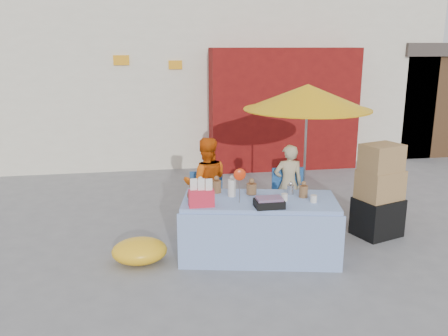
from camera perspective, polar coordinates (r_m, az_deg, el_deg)
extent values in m
plane|color=slate|center=(6.28, -1.39, -10.34)|extent=(80.00, 80.00, 0.00)
cube|color=silver|center=(12.67, -6.26, 12.67)|extent=(12.00, 5.00, 4.50)
cube|color=maroon|center=(10.38, 7.24, 6.99)|extent=(3.20, 0.60, 2.60)
cube|color=#4C331E|center=(13.83, 22.41, 7.46)|extent=(2.60, 3.00, 2.40)
cube|color=#3F3833|center=(13.75, 22.96, 13.03)|extent=(2.80, 3.20, 0.30)
cube|color=orange|center=(10.13, -12.26, 12.56)|extent=(0.32, 0.04, 0.20)
cube|color=orange|center=(10.15, -5.87, 12.24)|extent=(0.28, 0.04, 0.18)
cube|color=#8FAFE5|center=(6.14, 4.25, -7.13)|extent=(2.07, 1.25, 0.76)
cube|color=#8FAFE5|center=(5.73, 4.38, -9.01)|extent=(1.94, 0.45, 0.71)
cube|color=#8FAFE5|center=(6.56, 4.12, -5.90)|extent=(1.94, 0.45, 0.71)
cylinder|color=silver|center=(6.14, -2.84, -2.41)|extent=(0.13, 0.13, 0.18)
cylinder|color=brown|center=(6.23, -0.89, -2.25)|extent=(0.14, 0.14, 0.16)
cylinder|color=silver|center=(6.07, 0.94, -2.41)|extent=(0.12, 0.12, 0.22)
cylinder|color=brown|center=(6.17, 3.33, -2.52)|extent=(0.16, 0.16, 0.14)
cylinder|color=#B2B2B7|center=(6.23, 8.00, -2.59)|extent=(0.11, 0.11, 0.12)
cylinder|color=brown|center=(6.12, 9.54, -2.80)|extent=(0.13, 0.13, 0.15)
cylinder|color=silver|center=(5.96, 7.27, -3.50)|extent=(0.10, 0.10, 0.09)
cylinder|color=silver|center=(5.96, 10.73, -3.66)|extent=(0.10, 0.10, 0.09)
sphere|color=brown|center=(5.91, -3.74, -3.26)|extent=(0.15, 0.15, 0.15)
ellipsoid|color=red|center=(5.75, 1.90, -0.79)|extent=(0.16, 0.08, 0.15)
cube|color=red|center=(5.70, -2.74, -3.65)|extent=(0.33, 0.20, 0.20)
cube|color=black|center=(5.71, 5.45, -4.28)|extent=(0.39, 0.31, 0.09)
cube|color=#21539A|center=(6.94, -1.96, -5.86)|extent=(0.50, 0.48, 0.45)
cube|color=#21539A|center=(7.01, -2.16, -1.98)|extent=(0.48, 0.06, 0.40)
cube|color=#21539A|center=(7.20, 7.98, -5.21)|extent=(0.50, 0.48, 0.45)
cube|color=#21539A|center=(7.28, 7.64, -1.49)|extent=(0.48, 0.06, 0.40)
imported|color=#D5500B|center=(6.93, -2.16, -1.87)|extent=(0.68, 0.54, 1.37)
imported|color=#C0B088|center=(7.22, 7.73, -1.94)|extent=(0.46, 0.31, 1.22)
cylinder|color=gray|center=(7.35, 9.71, 1.42)|extent=(0.04, 0.04, 2.00)
cone|color=#E4A20B|center=(7.21, 10.02, 8.41)|extent=(1.90, 1.90, 0.38)
cylinder|color=#E4A20B|center=(7.23, 9.95, 6.99)|extent=(1.90, 1.90, 0.02)
cube|color=black|center=(7.13, 17.96, -5.61)|extent=(0.73, 0.66, 0.55)
cube|color=#A07948|center=(6.99, 18.26, -1.90)|extent=(0.68, 0.59, 0.42)
cube|color=#A07948|center=(6.86, 18.45, 1.19)|extent=(0.62, 0.54, 0.37)
ellipsoid|color=yellow|center=(6.09, -10.13, -9.79)|extent=(0.85, 0.78, 0.31)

